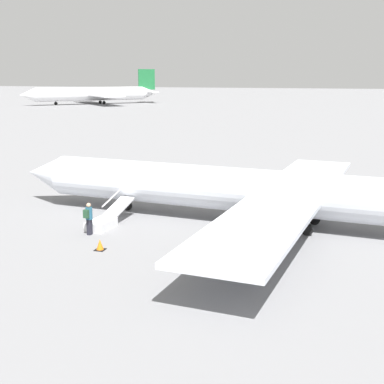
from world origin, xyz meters
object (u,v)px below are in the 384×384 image
passenger (89,217)px  airplane_taxiing_distant (94,94)px  airplane_main (281,193)px  boarding_stairs (105,221)px

passenger → airplane_taxiing_distant: bearing=32.3°
airplane_main → boarding_stairs: 9.93m
passenger → airplane_main: bearing=-59.1°
airplane_taxiing_distant → airplane_main: bearing=76.6°
boarding_stairs → passenger: bearing=-179.2°
airplane_main → airplane_taxiing_distant: 128.63m
airplane_taxiing_distant → passenger: 127.95m
airplane_main → passenger: (9.50, 4.50, -0.94)m
airplane_taxiing_distant → passenger: airplane_taxiing_distant is taller
boarding_stairs → airplane_main: bearing=-67.3°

